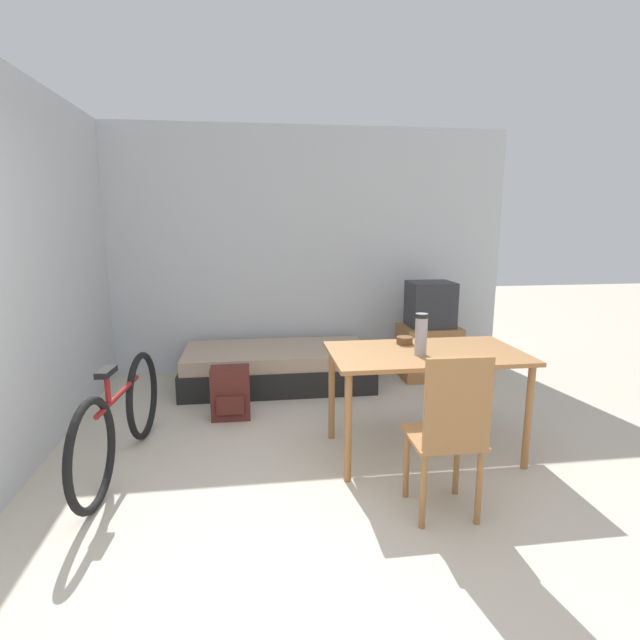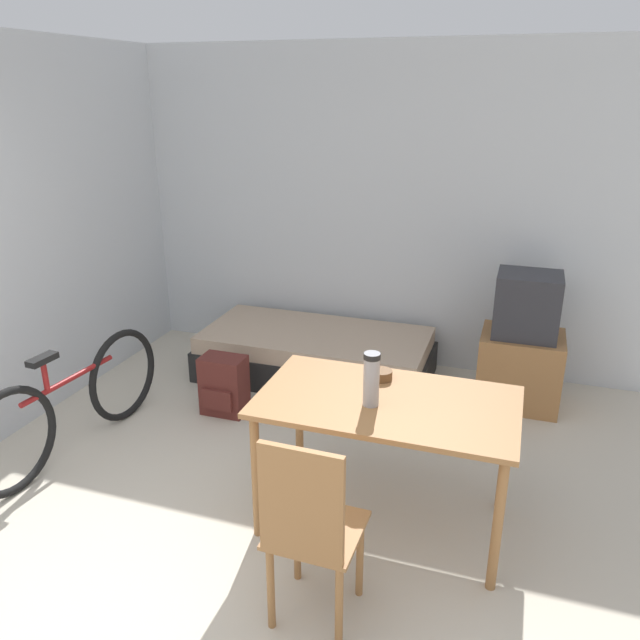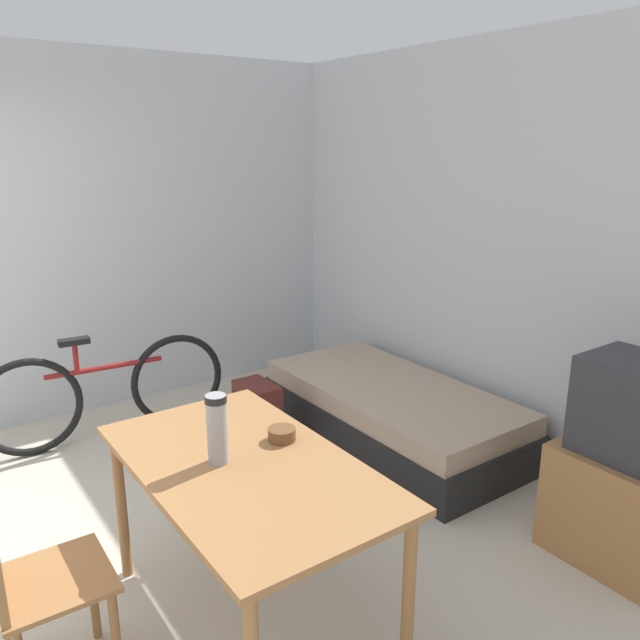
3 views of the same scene
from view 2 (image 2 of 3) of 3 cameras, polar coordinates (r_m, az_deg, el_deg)
name	(u,v)px [view 2 (image 2 of 3)]	position (r m, az deg, el deg)	size (l,w,h in m)	color
wall_back	(359,209)	(5.46, 3.55, 10.06)	(4.91, 0.06, 2.70)	silver
wall_left	(24,236)	(4.92, -25.47, 6.95)	(0.06, 4.43, 2.70)	silver
daybed	(316,354)	(5.33, -0.39, -3.17)	(1.94, 0.93, 0.40)	black
tv	(522,348)	(5.02, 17.98, -2.42)	(0.61, 0.50, 1.05)	#9E6B3D
dining_table	(387,414)	(3.41, 6.11, -8.55)	(1.38, 0.79, 0.78)	#9E6B3D
wooden_chair	(309,527)	(2.84, -1.00, -18.36)	(0.41, 0.41, 1.00)	#9E6B3D
bicycle	(72,404)	(4.52, -21.70, -7.13)	(0.20, 1.70, 0.77)	black
thermos_flask	(371,377)	(3.23, 4.73, -5.22)	(0.09, 0.09, 0.29)	#99999E
mate_bowl	(381,375)	(3.57, 5.64, -5.01)	(0.12, 0.12, 0.06)	brown
backpack	(224,385)	(4.79, -8.78, -5.94)	(0.33, 0.24, 0.46)	#56231E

